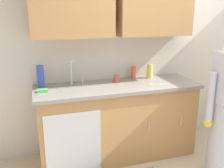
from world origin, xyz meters
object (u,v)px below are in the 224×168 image
(sink, at_px, (77,89))
(bottle_dish_liquid, at_px, (150,71))
(bottle_water_short, at_px, (41,76))
(cup_by_sink, at_px, (117,79))
(knife_on_counter, at_px, (158,84))
(bottle_water_tall, at_px, (133,72))
(sponge, at_px, (43,91))

(sink, relative_size, bottle_dish_liquid, 2.84)
(bottle_water_short, xyz_separation_m, cup_by_sink, (0.90, -0.05, -0.08))
(bottle_water_short, height_order, knife_on_counter, bottle_water_short)
(bottle_water_tall, relative_size, sponge, 1.47)
(sink, height_order, knife_on_counter, sink)
(bottle_dish_liquid, relative_size, knife_on_counter, 0.73)
(sink, height_order, bottle_water_short, sink)
(bottle_water_tall, height_order, cup_by_sink, bottle_water_tall)
(cup_by_sink, height_order, knife_on_counter, cup_by_sink)
(bottle_water_short, height_order, bottle_water_tall, bottle_water_short)
(bottle_water_tall, bearing_deg, bottle_water_short, -177.33)
(cup_by_sink, bearing_deg, sink, -168.08)
(cup_by_sink, bearing_deg, bottle_dish_liquid, 8.23)
(bottle_dish_liquid, distance_m, knife_on_counter, 0.34)
(bottle_water_short, distance_m, bottle_water_tall, 1.17)
(bottle_dish_liquid, height_order, knife_on_counter, bottle_dish_liquid)
(bottle_dish_liquid, distance_m, sponge, 1.39)
(bottle_water_short, xyz_separation_m, bottle_dish_liquid, (1.38, 0.02, -0.04))
(knife_on_counter, height_order, sponge, sponge)
(cup_by_sink, relative_size, knife_on_counter, 0.38)
(bottle_water_tall, bearing_deg, bottle_dish_liquid, -8.84)
(bottle_dish_liquid, xyz_separation_m, bottle_water_tall, (-0.22, 0.03, -0.01))
(knife_on_counter, xyz_separation_m, sponge, (-1.33, 0.12, 0.01))
(sponge, bearing_deg, sink, 4.79)
(sink, height_order, cup_by_sink, sink)
(bottle_water_tall, distance_m, sponge, 1.19)
(knife_on_counter, bearing_deg, bottle_water_short, 2.12)
(cup_by_sink, bearing_deg, bottle_water_tall, 21.17)
(bottle_water_short, bearing_deg, bottle_water_tall, 2.67)
(sink, distance_m, sponge, 0.38)
(bottle_water_tall, relative_size, knife_on_counter, 0.67)
(bottle_water_short, xyz_separation_m, sponge, (0.01, -0.19, -0.11))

